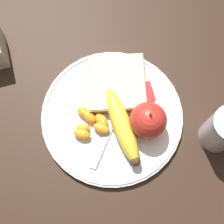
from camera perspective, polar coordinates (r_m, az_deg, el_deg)
The scene contains 16 objects.
ground_plane at distance 0.62m, azimuth 0.00°, elevation -0.91°, with size 3.00×3.00×0.00m, color #332116.
plate at distance 0.61m, azimuth 0.00°, elevation -0.70°, with size 0.28×0.28×0.01m.
juice_glass at distance 0.60m, azimuth 19.60°, elevation -3.18°, with size 0.07×0.07×0.10m.
apple at distance 0.57m, azimuth 6.62°, elevation -1.56°, with size 0.07×0.07×0.08m.
banana at distance 0.58m, azimuth 1.91°, elevation -2.62°, with size 0.16×0.05×0.04m.
bread_slice at distance 0.62m, azimuth 0.91°, elevation 5.28°, with size 0.14×0.13×0.02m.
fork at distance 0.60m, azimuth 0.12°, elevation -1.85°, with size 0.14×0.11×0.00m.
jam_packet at distance 0.61m, azimuth 5.85°, elevation 3.20°, with size 0.04×0.03×0.02m.
orange_segment_0 at distance 0.60m, azimuth -2.43°, elevation -0.87°, with size 0.03×0.02×0.01m.
orange_segment_1 at distance 0.59m, azimuth -5.51°, elevation -4.09°, with size 0.03×0.04×0.02m.
orange_segment_2 at distance 0.60m, azimuth -5.15°, elevation -0.12°, with size 0.04×0.03×0.02m.
orange_segment_3 at distance 0.61m, azimuth -2.00°, elevation 2.79°, with size 0.04×0.03×0.02m.
orange_segment_4 at distance 0.59m, azimuth -1.68°, elevation -1.92°, with size 0.03×0.02×0.02m.
orange_segment_5 at distance 0.59m, azimuth -5.33°, elevation -2.97°, with size 0.02×0.03×0.01m.
orange_segment_6 at distance 0.60m, azimuth -4.25°, elevation -0.80°, with size 0.04×0.03×0.02m.
orange_segment_7 at distance 0.59m, azimuth -1.94°, elevation -3.04°, with size 0.04×0.04×0.02m.
Camera 1 is at (0.17, -0.05, 0.59)m, focal length 50.00 mm.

